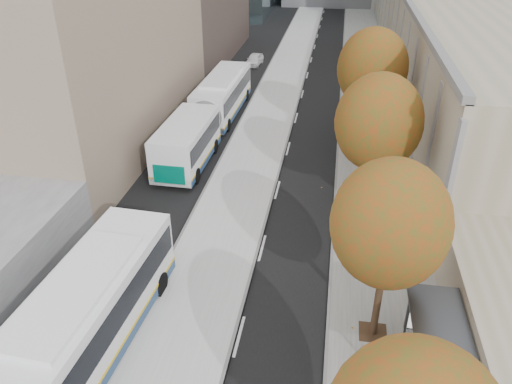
# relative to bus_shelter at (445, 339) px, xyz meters

# --- Properties ---
(bus_platform) EXTENTS (4.25, 150.00, 0.15)m
(bus_platform) POSITION_rel_bus_shelter_xyz_m (-9.56, 24.04, -2.11)
(bus_platform) COLOR #BCBCBC
(bus_platform) RESTS_ON ground
(sidewalk) EXTENTS (4.75, 150.00, 0.08)m
(sidewalk) POSITION_rel_bus_shelter_xyz_m (-1.56, 24.04, -2.15)
(sidewalk) COLOR gray
(sidewalk) RESTS_ON ground
(building_tan) EXTENTS (18.00, 92.00, 8.00)m
(building_tan) POSITION_rel_bus_shelter_xyz_m (9.81, 53.04, 1.81)
(building_tan) COLOR gray
(building_tan) RESTS_ON ground
(bus_shelter) EXTENTS (1.90, 4.40, 2.53)m
(bus_shelter) POSITION_rel_bus_shelter_xyz_m (0.00, 0.00, 0.00)
(bus_shelter) COLOR #383A3F
(bus_shelter) RESTS_ON sidewalk
(tree_c) EXTENTS (4.20, 4.20, 7.28)m
(tree_c) POSITION_rel_bus_shelter_xyz_m (-2.09, 2.04, 3.06)
(tree_c) COLOR #301C12
(tree_c) RESTS_ON sidewalk
(tree_d) EXTENTS (4.40, 4.40, 7.60)m
(tree_d) POSITION_rel_bus_shelter_xyz_m (-2.09, 11.04, 3.28)
(tree_d) COLOR #301C12
(tree_d) RESTS_ON sidewalk
(tree_e) EXTENTS (4.60, 4.60, 7.92)m
(tree_e) POSITION_rel_bus_shelter_xyz_m (-2.09, 20.04, 3.50)
(tree_e) COLOR #301C12
(tree_e) RESTS_ON sidewalk
(bus_far) EXTENTS (3.03, 18.24, 3.03)m
(bus_far) POSITION_rel_bus_shelter_xyz_m (-13.44, 20.86, -0.53)
(bus_far) COLOR white
(bus_far) RESTS_ON ground
(distant_car) EXTENTS (1.74, 3.64, 1.20)m
(distant_car) POSITION_rel_bus_shelter_xyz_m (-13.27, 39.90, -1.59)
(distant_car) COLOR white
(distant_car) RESTS_ON ground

